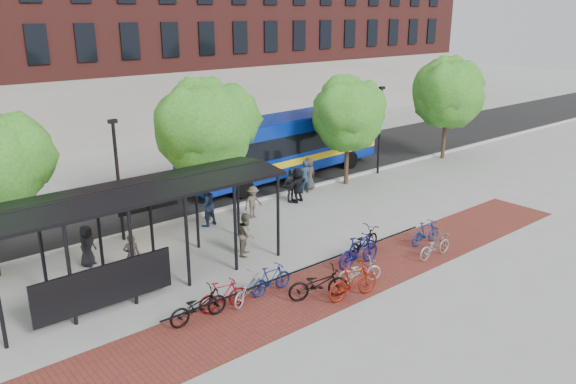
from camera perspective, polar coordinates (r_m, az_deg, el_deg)
ground at (r=25.40m, az=1.67°, el=-3.35°), size 160.00×160.00×0.00m
asphalt_street at (r=31.51m, az=-7.99°, el=0.74°), size 160.00×8.00×0.01m
curb at (r=28.32m, az=-3.69°, el=-0.98°), size 160.00×0.25×0.12m
brick_strip at (r=20.83m, az=6.68°, el=-8.42°), size 24.00×3.00×0.01m
bike_rack_rail at (r=20.59m, az=2.32°, el=-8.65°), size 12.00×0.05×0.95m
building_brick at (r=50.73m, az=-9.82°, el=18.54°), size 55.00×14.00×20.00m
bus_shelter at (r=19.82m, az=-15.24°, el=-0.97°), size 10.60×3.07×3.60m
tree_b at (r=25.11m, az=-8.39°, el=6.82°), size 5.15×4.20×6.47m
tree_c at (r=30.75m, az=6.18°, el=8.15°), size 4.66×3.80×5.92m
tree_d at (r=37.62m, az=15.98°, el=9.98°), size 5.39×4.40×6.55m
lamp_post_left at (r=23.92m, az=-16.89°, el=1.45°), size 0.35×0.20×5.12m
lamp_post_right at (r=33.26m, az=9.32°, el=6.46°), size 0.35×0.20×5.12m
bus at (r=32.18m, az=-0.37°, el=5.02°), size 13.28×3.79×3.54m
bike_0 at (r=17.90m, az=-9.11°, el=-11.35°), size 1.99×0.73×1.04m
bike_1 at (r=18.43m, az=-6.62°, el=-10.37°), size 1.73×0.76×1.01m
bike_2 at (r=18.89m, az=-4.11°, el=-9.74°), size 1.81×1.24×0.90m
bike_3 at (r=19.33m, az=-1.73°, el=-8.85°), size 1.68×0.50×1.00m
bike_4 at (r=18.95m, az=3.10°, el=-9.29°), size 2.20×1.51×1.10m
bike_5 at (r=19.06m, az=6.64°, el=-9.04°), size 2.06×0.85×1.20m
bike_6 at (r=20.17m, az=7.28°, el=-7.98°), size 1.79×1.11×0.89m
bike_7 at (r=21.37m, az=7.18°, el=-5.95°), size 2.05×0.64×1.22m
bike_8 at (r=22.37m, az=7.64°, el=-5.03°), size 2.18×1.13×1.09m
bike_10 at (r=22.72m, az=14.68°, el=-5.33°), size 1.79×0.65×0.94m
bike_11 at (r=23.86m, az=13.81°, el=-4.03°), size 1.69×0.56×1.00m
pedestrian_0 at (r=22.48m, az=-19.75°, el=-5.14°), size 0.94×0.87×1.61m
pedestrian_1 at (r=21.14m, az=-15.58°, el=-6.21°), size 0.68×0.56×1.60m
pedestrian_2 at (r=25.24m, az=-8.35°, el=-1.29°), size 1.06×0.89×1.98m
pedestrian_3 at (r=26.05m, az=-3.57°, el=-1.04°), size 1.02×0.63×1.53m
pedestrian_4 at (r=28.16m, az=0.28°, el=0.66°), size 1.03×0.49×1.72m
pedestrian_5 at (r=28.13m, az=0.99°, el=0.72°), size 1.74×0.89×1.79m
pedestrian_6 at (r=30.12m, az=2.13°, el=1.84°), size 0.89×0.61×1.76m
pedestrian_7 at (r=29.57m, az=1.70°, el=1.55°), size 0.72×0.55×1.77m
pedestrian_8 at (r=22.13m, az=-4.22°, el=-4.28°), size 1.06×1.05×1.73m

